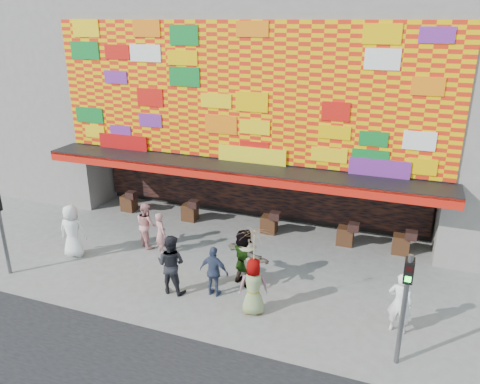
{
  "coord_description": "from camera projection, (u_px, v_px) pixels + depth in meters",
  "views": [
    {
      "loc": [
        5.87,
        -11.7,
        8.03
      ],
      "look_at": [
        0.74,
        2.0,
        2.59
      ],
      "focal_mm": 35.0,
      "sensor_mm": 36.0,
      "label": 1
    }
  ],
  "objects": [
    {
      "name": "ped_f",
      "position": [
        244.0,
        257.0,
        14.78
      ],
      "size": [
        1.83,
        1.29,
        1.9
      ],
      "primitive_type": "imported",
      "rotation": [
        0.0,
        0.0,
        2.68
      ],
      "color": "gray",
      "rests_on": "ground"
    },
    {
      "name": "signal_left",
      "position": [
        1.0,
        222.0,
        15.06
      ],
      "size": [
        0.22,
        0.2,
        3.0
      ],
      "color": "#59595B",
      "rests_on": "ground"
    },
    {
      "name": "ped_b",
      "position": [
        161.0,
        233.0,
        16.83
      ],
      "size": [
        0.68,
        0.63,
        1.56
      ],
      "primitive_type": "imported",
      "rotation": [
        0.0,
        0.0,
        2.55
      ],
      "color": "tan",
      "rests_on": "ground"
    },
    {
      "name": "parasol",
      "position": [
        254.0,
        245.0,
        12.86
      ],
      "size": [
        1.21,
        1.23,
        1.9
      ],
      "color": "beige",
      "rests_on": "ground"
    },
    {
      "name": "ped_d",
      "position": [
        248.0,
        263.0,
        14.78
      ],
      "size": [
        1.11,
        0.84,
        1.52
      ],
      "primitive_type": "imported",
      "rotation": [
        0.0,
        0.0,
        2.83
      ],
      "color": "gray",
      "rests_on": "ground"
    },
    {
      "name": "ped_c",
      "position": [
        171.0,
        264.0,
        14.35
      ],
      "size": [
        0.94,
        0.74,
        1.91
      ],
      "primitive_type": "imported",
      "rotation": [
        0.0,
        0.0,
        3.13
      ],
      "color": "black",
      "rests_on": "ground"
    },
    {
      "name": "ped_a",
      "position": [
        72.0,
        231.0,
        16.56
      ],
      "size": [
        1.06,
        0.81,
        1.94
      ],
      "primitive_type": "imported",
      "rotation": [
        0.0,
        0.0,
        3.36
      ],
      "color": "white",
      "rests_on": "ground"
    },
    {
      "name": "ped_i",
      "position": [
        147.0,
        225.0,
        17.32
      ],
      "size": [
        1.05,
        1.01,
        1.72
      ],
      "primitive_type": "imported",
      "rotation": [
        0.0,
        0.0,
        2.54
      ],
      "color": "pink",
      "rests_on": "ground"
    },
    {
      "name": "ground",
      "position": [
        197.0,
        285.0,
        14.99
      ],
      "size": [
        90.0,
        90.0,
        0.0
      ],
      "primitive_type": "plane",
      "color": "slate",
      "rests_on": "ground"
    },
    {
      "name": "ped_g",
      "position": [
        253.0,
        287.0,
        13.31
      ],
      "size": [
        0.99,
        0.82,
        1.73
      ],
      "primitive_type": "imported",
      "rotation": [
        0.0,
        0.0,
        3.52
      ],
      "color": "gray",
      "rests_on": "ground"
    },
    {
      "name": "signal_right",
      "position": [
        405.0,
        298.0,
        10.99
      ],
      "size": [
        0.22,
        0.2,
        3.0
      ],
      "color": "#59595B",
      "rests_on": "ground"
    },
    {
      "name": "ped_h",
      "position": [
        400.0,
        303.0,
        12.49
      ],
      "size": [
        0.7,
        0.51,
        1.79
      ],
      "primitive_type": "imported",
      "rotation": [
        0.0,
        0.0,
        3.0
      ],
      "color": "white",
      "rests_on": "ground"
    },
    {
      "name": "ped_e",
      "position": [
        214.0,
        271.0,
        14.2
      ],
      "size": [
        0.98,
        0.47,
        1.63
      ],
      "primitive_type": "imported",
      "rotation": [
        0.0,
        0.0,
        3.07
      ],
      "color": "#374160",
      "rests_on": "ground"
    },
    {
      "name": "neighbor_left",
      "position": [
        32.0,
        60.0,
        24.2
      ],
      "size": [
        11.0,
        8.0,
        12.0
      ],
      "primitive_type": "cube",
      "color": "gray",
      "rests_on": "ground"
    },
    {
      "name": "shop_building",
      "position": [
        274.0,
        87.0,
        20.35
      ],
      "size": [
        15.2,
        9.4,
        10.0
      ],
      "color": "gray",
      "rests_on": "ground"
    }
  ]
}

